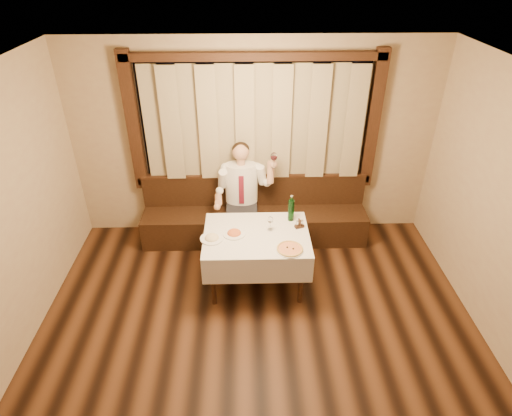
{
  "coord_description": "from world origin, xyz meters",
  "views": [
    {
      "loc": [
        -0.12,
        -2.5,
        3.73
      ],
      "look_at": [
        0.0,
        1.9,
        1.0
      ],
      "focal_mm": 30.0,
      "sensor_mm": 36.0,
      "label": 1
    }
  ],
  "objects_px": {
    "pasta_red": "(234,232)",
    "pasta_cream": "(212,236)",
    "banquette": "(255,218)",
    "green_bottle": "(291,210)",
    "seated_man": "(242,189)",
    "cruet_caddy": "(299,225)",
    "dining_table": "(256,241)",
    "pizza": "(290,249)"
  },
  "relations": [
    {
      "from": "dining_table",
      "to": "pasta_red",
      "type": "relative_size",
      "value": 4.68
    },
    {
      "from": "dining_table",
      "to": "pasta_cream",
      "type": "height_order",
      "value": "pasta_cream"
    },
    {
      "from": "pasta_cream",
      "to": "cruet_caddy",
      "type": "distance_m",
      "value": 1.08
    },
    {
      "from": "pasta_red",
      "to": "green_bottle",
      "type": "bearing_deg",
      "value": 22.74
    },
    {
      "from": "cruet_caddy",
      "to": "seated_man",
      "type": "bearing_deg",
      "value": 113.19
    },
    {
      "from": "pizza",
      "to": "cruet_caddy",
      "type": "distance_m",
      "value": 0.48
    },
    {
      "from": "cruet_caddy",
      "to": "seated_man",
      "type": "xyz_separation_m",
      "value": [
        -0.7,
        0.81,
        0.06
      ]
    },
    {
      "from": "pizza",
      "to": "pasta_cream",
      "type": "xyz_separation_m",
      "value": [
        -0.9,
        0.24,
        0.02
      ]
    },
    {
      "from": "green_bottle",
      "to": "seated_man",
      "type": "xyz_separation_m",
      "value": [
        -0.61,
        0.63,
        -0.05
      ]
    },
    {
      "from": "banquette",
      "to": "pasta_cream",
      "type": "bearing_deg",
      "value": -115.47
    },
    {
      "from": "banquette",
      "to": "cruet_caddy",
      "type": "distance_m",
      "value": 1.15
    },
    {
      "from": "dining_table",
      "to": "pasta_red",
      "type": "bearing_deg",
      "value": 179.3
    },
    {
      "from": "pasta_cream",
      "to": "cruet_caddy",
      "type": "height_order",
      "value": "cruet_caddy"
    },
    {
      "from": "dining_table",
      "to": "seated_man",
      "type": "relative_size",
      "value": 0.85
    },
    {
      "from": "green_bottle",
      "to": "seated_man",
      "type": "height_order",
      "value": "seated_man"
    },
    {
      "from": "pasta_red",
      "to": "cruet_caddy",
      "type": "height_order",
      "value": "cruet_caddy"
    },
    {
      "from": "dining_table",
      "to": "green_bottle",
      "type": "xyz_separation_m",
      "value": [
        0.44,
        0.3,
        0.26
      ]
    },
    {
      "from": "dining_table",
      "to": "green_bottle",
      "type": "height_order",
      "value": "green_bottle"
    },
    {
      "from": "banquette",
      "to": "seated_man",
      "type": "xyz_separation_m",
      "value": [
        -0.17,
        -0.09,
        0.55
      ]
    },
    {
      "from": "dining_table",
      "to": "pasta_red",
      "type": "distance_m",
      "value": 0.3
    },
    {
      "from": "green_bottle",
      "to": "cruet_caddy",
      "type": "xyz_separation_m",
      "value": [
        0.09,
        -0.17,
        -0.11
      ]
    },
    {
      "from": "dining_table",
      "to": "pasta_cream",
      "type": "xyz_separation_m",
      "value": [
        -0.53,
        -0.09,
        0.14
      ]
    },
    {
      "from": "dining_table",
      "to": "cruet_caddy",
      "type": "distance_m",
      "value": 0.56
    },
    {
      "from": "pasta_red",
      "to": "pasta_cream",
      "type": "height_order",
      "value": "pasta_cream"
    },
    {
      "from": "dining_table",
      "to": "pizza",
      "type": "bearing_deg",
      "value": -41.12
    },
    {
      "from": "banquette",
      "to": "pasta_cream",
      "type": "relative_size",
      "value": 11.61
    },
    {
      "from": "cruet_caddy",
      "to": "green_bottle",
      "type": "bearing_deg",
      "value": 99.11
    },
    {
      "from": "cruet_caddy",
      "to": "seated_man",
      "type": "height_order",
      "value": "seated_man"
    },
    {
      "from": "banquette",
      "to": "pizza",
      "type": "xyz_separation_m",
      "value": [
        0.37,
        -1.35,
        0.46
      ]
    },
    {
      "from": "pasta_cream",
      "to": "green_bottle",
      "type": "distance_m",
      "value": 1.05
    },
    {
      "from": "banquette",
      "to": "pizza",
      "type": "distance_m",
      "value": 1.47
    },
    {
      "from": "green_bottle",
      "to": "seated_man",
      "type": "bearing_deg",
      "value": 134.21
    },
    {
      "from": "green_bottle",
      "to": "cruet_caddy",
      "type": "bearing_deg",
      "value": -62.98
    },
    {
      "from": "pizza",
      "to": "pasta_red",
      "type": "xyz_separation_m",
      "value": [
        -0.64,
        0.33,
        0.02
      ]
    },
    {
      "from": "banquette",
      "to": "green_bottle",
      "type": "distance_m",
      "value": 1.04
    },
    {
      "from": "pasta_red",
      "to": "seated_man",
      "type": "distance_m",
      "value": 0.94
    },
    {
      "from": "banquette",
      "to": "dining_table",
      "type": "xyz_separation_m",
      "value": [
        0.0,
        -1.02,
        0.34
      ]
    },
    {
      "from": "pasta_red",
      "to": "cruet_caddy",
      "type": "distance_m",
      "value": 0.81
    },
    {
      "from": "pasta_red",
      "to": "green_bottle",
      "type": "relative_size",
      "value": 0.77
    },
    {
      "from": "pasta_red",
      "to": "pizza",
      "type": "bearing_deg",
      "value": -27.14
    },
    {
      "from": "pasta_cream",
      "to": "seated_man",
      "type": "bearing_deg",
      "value": 70.77
    },
    {
      "from": "dining_table",
      "to": "cruet_caddy",
      "type": "bearing_deg",
      "value": 13.36
    }
  ]
}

